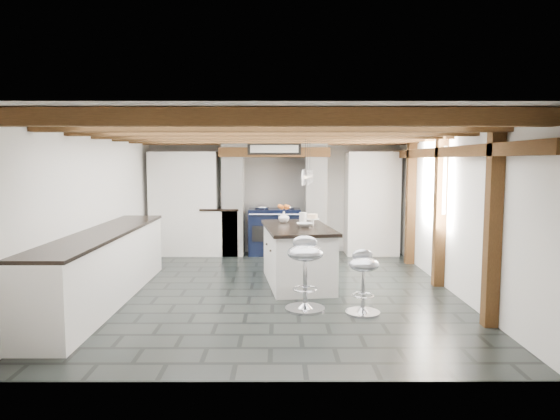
{
  "coord_description": "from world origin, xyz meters",
  "views": [
    {
      "loc": [
        0.08,
        -6.98,
        1.83
      ],
      "look_at": [
        0.1,
        0.4,
        1.1
      ],
      "focal_mm": 32.0,
      "sensor_mm": 36.0,
      "label": 1
    }
  ],
  "objects_px": {
    "bar_stool_near": "(363,274)",
    "bar_stool_far": "(305,265)",
    "range_cooker": "(275,231)",
    "kitchen_island": "(297,254)"
  },
  "relations": [
    {
      "from": "bar_stool_near",
      "to": "bar_stool_far",
      "type": "bearing_deg",
      "value": 152.73
    },
    {
      "from": "bar_stool_near",
      "to": "range_cooker",
      "type": "bearing_deg",
      "value": 91.16
    },
    {
      "from": "range_cooker",
      "to": "kitchen_island",
      "type": "bearing_deg",
      "value": -81.36
    },
    {
      "from": "range_cooker",
      "to": "kitchen_island",
      "type": "distance_m",
      "value": 2.38
    },
    {
      "from": "kitchen_island",
      "to": "bar_stool_near",
      "type": "relative_size",
      "value": 2.4
    },
    {
      "from": "bar_stool_far",
      "to": "bar_stool_near",
      "type": "bearing_deg",
      "value": -9.27
    },
    {
      "from": "kitchen_island",
      "to": "bar_stool_near",
      "type": "bearing_deg",
      "value": -70.83
    },
    {
      "from": "range_cooker",
      "to": "bar_stool_far",
      "type": "relative_size",
      "value": 1.1
    },
    {
      "from": "kitchen_island",
      "to": "bar_stool_far",
      "type": "height_order",
      "value": "kitchen_island"
    },
    {
      "from": "range_cooker",
      "to": "bar_stool_far",
      "type": "bearing_deg",
      "value": -83.71
    }
  ]
}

